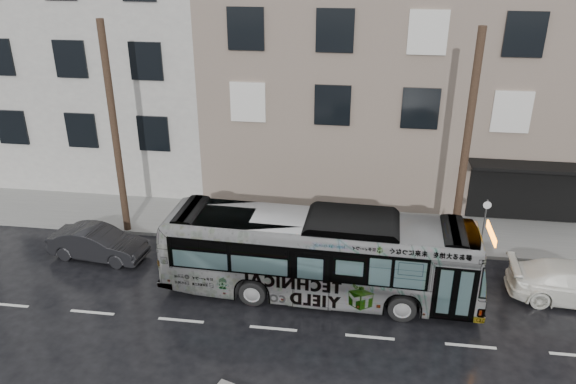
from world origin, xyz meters
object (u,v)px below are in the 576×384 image
(dark_sedan, at_px, (98,243))
(utility_pole_rear, at_px, (115,132))
(sign_post, at_px, (483,227))
(bus, at_px, (319,255))
(utility_pole_front, at_px, (466,148))
(white_sedan, at_px, (576,283))

(dark_sedan, bearing_deg, utility_pole_rear, -0.75)
(sign_post, bearing_deg, bus, -151.23)
(utility_pole_front, height_order, dark_sedan, utility_pole_front)
(white_sedan, relative_size, dark_sedan, 1.19)
(utility_pole_front, bearing_deg, dark_sedan, -171.20)
(sign_post, relative_size, white_sedan, 0.51)
(utility_pole_front, relative_size, white_sedan, 1.91)
(utility_pole_front, height_order, bus, utility_pole_front)
(bus, relative_size, dark_sedan, 2.88)
(sign_post, distance_m, white_sedan, 3.94)
(utility_pole_front, distance_m, dark_sedan, 15.00)
(bus, distance_m, white_sedan, 9.23)
(bus, height_order, white_sedan, bus)
(utility_pole_rear, relative_size, bus, 0.79)
(white_sedan, bearing_deg, utility_pole_front, 58.48)
(sign_post, height_order, bus, bus)
(bus, bearing_deg, utility_pole_front, -54.26)
(bus, bearing_deg, dark_sedan, 84.26)
(bus, distance_m, dark_sedan, 9.21)
(white_sedan, bearing_deg, sign_post, 49.40)
(utility_pole_rear, distance_m, bus, 9.94)
(sign_post, distance_m, dark_sedan, 15.56)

